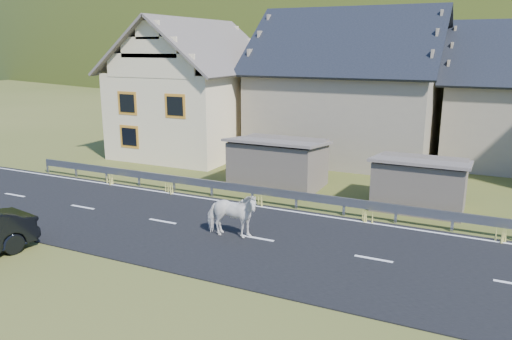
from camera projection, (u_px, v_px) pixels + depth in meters
The scene contains 11 objects.
ground at pixel (258, 239), 17.25m from camera, with size 160.00×160.00×0.00m, color #364413.
road at pixel (258, 239), 17.25m from camera, with size 60.00×7.00×0.04m, color black.
lane_markings at pixel (258, 238), 17.24m from camera, with size 60.00×6.60×0.01m, color silver.
guardrail at pixel (296, 196), 20.34m from camera, with size 28.10×0.09×0.75m.
shed_left at pixel (278, 164), 23.51m from camera, with size 4.30×3.30×2.40m, color #6F6255.
shed_right at pixel (420, 184), 20.39m from camera, with size 3.80×2.90×2.20m, color #6F6255.
house_cream at pixel (194, 82), 30.88m from camera, with size 7.80×9.80×8.30m.
house_stone_a at pixel (350, 78), 29.69m from camera, with size 10.80×9.80×8.90m.
mountain at pixel (485, 122), 177.75m from camera, with size 440.00×280.00×260.00m, color #263611.
conifer_patch at pixel (247, 48), 135.11m from camera, with size 76.00×50.00×28.00m, color black.
horse at pixel (231, 215), 17.17m from camera, with size 1.93×0.88×1.63m, color white.
Camera 1 is at (6.88, -14.62, 6.50)m, focal length 35.00 mm.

